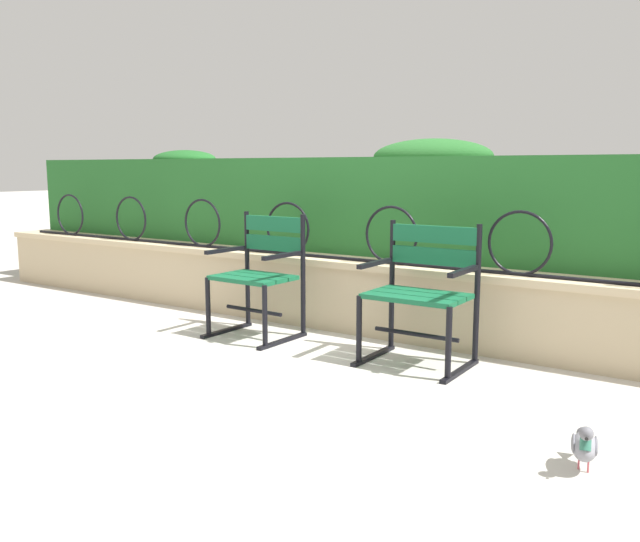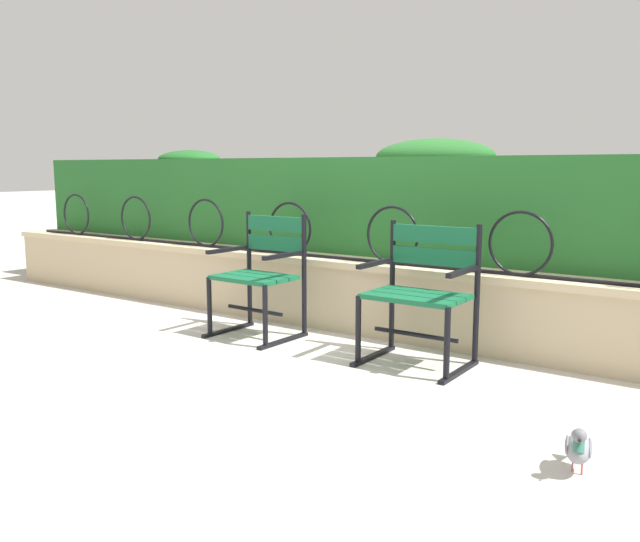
% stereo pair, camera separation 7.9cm
% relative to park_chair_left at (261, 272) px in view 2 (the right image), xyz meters
% --- Properties ---
extents(ground_plane, '(60.00, 60.00, 0.00)m').
position_rel_park_chair_left_xyz_m(ground_plane, '(0.62, -0.21, -0.47)').
color(ground_plane, '#BCB7AD').
extents(stone_wall, '(8.58, 0.41, 0.54)m').
position_rel_park_chair_left_xyz_m(stone_wall, '(0.62, 0.54, -0.20)').
color(stone_wall, tan).
rests_on(stone_wall, ground).
extents(iron_arch_fence, '(8.02, 0.02, 0.42)m').
position_rel_park_chair_left_xyz_m(iron_arch_fence, '(0.40, 0.47, 0.25)').
color(iron_arch_fence, black).
rests_on(iron_arch_fence, stone_wall).
extents(hedge_row, '(8.41, 0.55, 0.90)m').
position_rel_park_chair_left_xyz_m(hedge_row, '(0.65, 0.99, 0.48)').
color(hedge_row, '#236028').
rests_on(hedge_row, stone_wall).
extents(park_chair_left, '(0.59, 0.54, 0.89)m').
position_rel_park_chair_left_xyz_m(park_chair_left, '(0.00, 0.00, 0.00)').
color(park_chair_left, '#145B38').
rests_on(park_chair_left, ground).
extents(park_chair_right, '(0.64, 0.52, 0.88)m').
position_rel_park_chair_left_xyz_m(park_chair_right, '(1.28, 0.03, 0.00)').
color(park_chair_right, '#145B38').
rests_on(park_chair_right, ground).
extents(pigeon_near_chairs, '(0.14, 0.29, 0.22)m').
position_rel_park_chair_left_xyz_m(pigeon_near_chairs, '(2.51, -1.00, -0.36)').
color(pigeon_near_chairs, gray).
rests_on(pigeon_near_chairs, ground).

